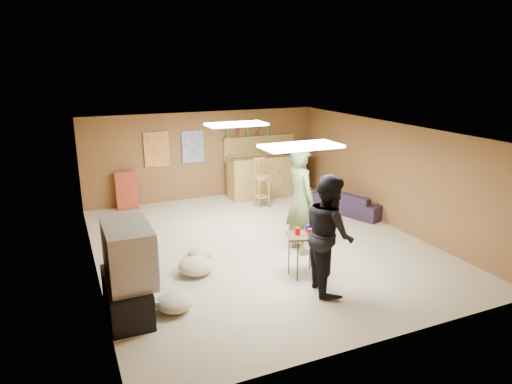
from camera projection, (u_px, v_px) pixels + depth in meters
name	position (u px, v px, depth m)	size (l,w,h in m)	color
ground	(260.00, 244.00, 8.80)	(7.00, 7.00, 0.00)	#B6AC8B
ceiling	(260.00, 131.00, 8.20)	(6.00, 7.00, 0.02)	silver
wall_back	(204.00, 155.00, 11.58)	(6.00, 0.02, 2.20)	brown
wall_front	(381.00, 263.00, 5.42)	(6.00, 0.02, 2.20)	brown
wall_left	(91.00, 210.00, 7.35)	(0.02, 7.00, 2.20)	brown
wall_right	(389.00, 174.00, 9.66)	(0.02, 7.00, 2.20)	brown
tv_stand	(127.00, 296.00, 6.37)	(0.55, 1.30, 0.50)	black
dvd_box	(143.00, 299.00, 6.48)	(0.35, 0.50, 0.08)	#B2B2B7
tv_body	(128.00, 252.00, 6.21)	(0.60, 1.10, 0.80)	#B2B2B7
tv_screen	(151.00, 248.00, 6.33)	(0.02, 0.95, 0.65)	navy
bar_counter	(266.00, 175.00, 11.83)	(2.00, 0.60, 1.10)	olive
bar_lip	(271.00, 156.00, 11.46)	(2.10, 0.12, 0.05)	#3D2713
bar_shelf	(260.00, 137.00, 11.96)	(2.00, 0.18, 0.05)	olive
bar_backing	(259.00, 148.00, 12.06)	(2.00, 0.14, 0.60)	olive
poster_left	(157.00, 149.00, 11.02)	(0.60, 0.03, 0.85)	#BF3F26
poster_right	(193.00, 147.00, 11.36)	(0.55, 0.03, 0.80)	#334C99
folding_chair_stack	(127.00, 191.00, 10.82)	(0.50, 0.14, 0.90)	#AB3B1F
ceiling_panel_front	(301.00, 146.00, 6.88)	(1.20, 0.60, 0.04)	white
ceiling_panel_back	(236.00, 124.00, 9.26)	(1.20, 0.60, 0.04)	white
person_olive	(300.00, 200.00, 8.25)	(0.72, 0.47, 1.97)	#5F6D3F
person_black	(329.00, 234.00, 6.84)	(0.89, 0.69, 1.83)	black
sofa	(349.00, 202.00, 10.61)	(1.77, 0.69, 0.52)	black
tray_table	(304.00, 255.00, 7.44)	(0.55, 0.44, 0.71)	#3D2713
cup_red_near	(298.00, 231.00, 7.33)	(0.09, 0.09, 0.12)	#BC0C0D
cup_red_far	(310.00, 232.00, 7.29)	(0.08, 0.08, 0.11)	#BC0C0D
cup_blue	(308.00, 228.00, 7.47)	(0.08, 0.08, 0.12)	navy
bar_stool_left	(262.00, 183.00, 10.95)	(0.37, 0.37, 1.18)	olive
bar_stool_right	(274.00, 175.00, 11.72)	(0.37, 0.37, 1.18)	olive
cushion_near_tv	(196.00, 266.00, 7.56)	(0.60, 0.60, 0.27)	#C0B287
cushion_mid	(200.00, 253.00, 8.17)	(0.45, 0.45, 0.20)	#C0B287
cushion_far	(175.00, 302.00, 6.45)	(0.53, 0.53, 0.24)	#C0B287
bottle_row	(248.00, 132.00, 11.77)	(1.20, 0.08, 0.26)	#3F7233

